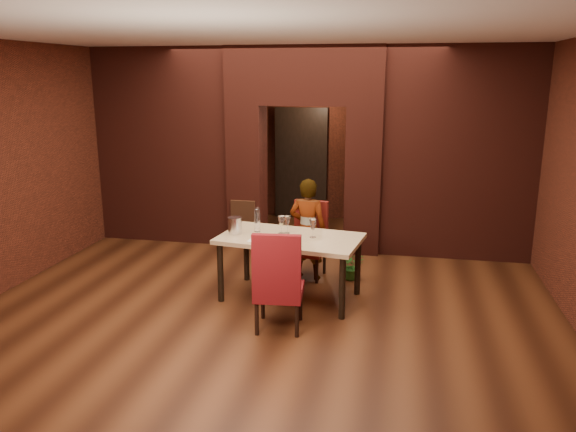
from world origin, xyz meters
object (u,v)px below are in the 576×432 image
chair_near (279,279)px  wine_bucket (235,226)px  wine_glass_b (287,225)px  potted_plant (352,266)px  person_seated (308,229)px  dining_table (290,267)px  chair_far (307,241)px  wine_glass_a (281,225)px  water_bottle (257,220)px  wine_glass_c (313,228)px

chair_near → wine_bucket: (-0.76, 0.86, 0.34)m
chair_near → wine_glass_b: size_ratio=5.19×
potted_plant → wine_bucket: bearing=-149.4°
chair_near → person_seated: 1.63m
dining_table → chair_near: size_ratio=1.51×
wine_glass_b → potted_plant: wine_glass_b is taller
wine_glass_b → potted_plant: (0.77, 0.68, -0.73)m
chair_far → wine_glass_a: (-0.21, -0.69, 0.40)m
person_seated → wine_glass_b: person_seated is taller
water_bottle → wine_glass_b: bearing=0.9°
chair_far → wine_glass_a: 0.83m
wine_glass_c → water_bottle: (-0.74, 0.12, 0.05)m
chair_far → chair_near: size_ratio=0.92×
wine_glass_a → water_bottle: (-0.32, 0.03, 0.05)m
wine_bucket → potted_plant: wine_bucket is taller
person_seated → wine_glass_a: bearing=76.1°
chair_far → person_seated: bearing=-63.4°
dining_table → wine_glass_a: wine_glass_a is taller
person_seated → wine_bucket: person_seated is taller
chair_near → wine_glass_a: bearing=-84.6°
chair_far → wine_bucket: bearing=-127.1°
wine_glass_b → person_seated: bearing=75.1°
water_bottle → chair_near: bearing=-63.4°
wine_glass_c → wine_bucket: 0.99m
chair_near → potted_plant: size_ratio=3.03×
chair_far → wine_glass_c: 0.90m
chair_near → wine_bucket: 1.20m
dining_table → wine_glass_a: size_ratio=7.58×
dining_table → chair_far: 0.81m
chair_far → wine_glass_b: size_ratio=4.77×
dining_table → potted_plant: bearing=57.5°
person_seated → potted_plant: bearing=-167.5°
person_seated → wine_glass_a: person_seated is taller
wine_glass_b → potted_plant: bearing=41.5°
wine_glass_b → water_bottle: bearing=-179.1°
chair_far → wine_glass_a: chair_far is taller
wine_glass_b → wine_glass_c: size_ratio=0.96×
wine_glass_a → water_bottle: water_bottle is taller
dining_table → water_bottle: 0.74m
dining_table → chair_near: bearing=-78.6°
wine_glass_c → water_bottle: water_bottle is taller
wine_glass_c → wine_bucket: wine_glass_c is taller
dining_table → wine_glass_a: (-0.14, 0.11, 0.52)m
chair_far → potted_plant: (0.63, 0.03, -0.34)m
wine_glass_c → potted_plant: (0.42, 0.81, -0.74)m
person_seated → water_bottle: size_ratio=4.39×
chair_far → water_bottle: (-0.53, -0.66, 0.44)m
wine_bucket → wine_glass_c: bearing=1.8°
wine_glass_c → water_bottle: 0.75m
chair_near → wine_bucket: size_ratio=5.40×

